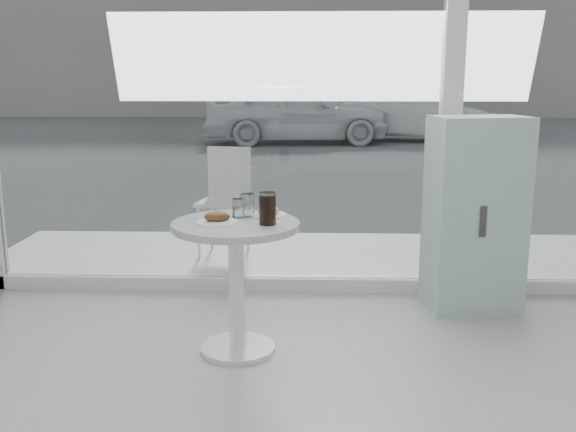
{
  "coord_description": "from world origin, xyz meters",
  "views": [
    {
      "loc": [
        -0.09,
        -1.59,
        1.56
      ],
      "look_at": [
        -0.2,
        1.7,
        0.85
      ],
      "focal_mm": 40.0,
      "sensor_mm": 36.0,
      "label": 1
    }
  ],
  "objects_px": {
    "mint_cabinet": "(475,215)",
    "water_tumbler_a": "(238,209)",
    "plate_donut": "(269,213)",
    "water_tumbler_b": "(247,206)",
    "patio_chair": "(226,193)",
    "car_white": "(296,112)",
    "car_silver": "(412,115)",
    "main_table": "(236,260)",
    "plate_fritter": "(218,219)",
    "cola_glass": "(268,209)"
  },
  "relations": [
    {
      "from": "patio_chair",
      "to": "water_tumbler_b",
      "type": "xyz_separation_m",
      "value": [
        0.37,
        -1.83,
        0.26
      ]
    },
    {
      "from": "water_tumbler_a",
      "to": "patio_chair",
      "type": "bearing_deg",
      "value": 99.58
    },
    {
      "from": "patio_chair",
      "to": "water_tumbler_b",
      "type": "bearing_deg",
      "value": -67.57
    },
    {
      "from": "mint_cabinet",
      "to": "car_silver",
      "type": "bearing_deg",
      "value": 74.92
    },
    {
      "from": "main_table",
      "to": "mint_cabinet",
      "type": "height_order",
      "value": "mint_cabinet"
    },
    {
      "from": "main_table",
      "to": "car_white",
      "type": "relative_size",
      "value": 0.18
    },
    {
      "from": "car_white",
      "to": "main_table",
      "type": "bearing_deg",
      "value": 174.22
    },
    {
      "from": "car_white",
      "to": "water_tumbler_b",
      "type": "bearing_deg",
      "value": 174.46
    },
    {
      "from": "plate_donut",
      "to": "cola_glass",
      "type": "distance_m",
      "value": 0.23
    },
    {
      "from": "mint_cabinet",
      "to": "plate_donut",
      "type": "bearing_deg",
      "value": -163.99
    },
    {
      "from": "mint_cabinet",
      "to": "plate_donut",
      "type": "distance_m",
      "value": 1.49
    },
    {
      "from": "main_table",
      "to": "plate_fritter",
      "type": "relative_size",
      "value": 3.34
    },
    {
      "from": "mint_cabinet",
      "to": "car_white",
      "type": "distance_m",
      "value": 11.3
    },
    {
      "from": "mint_cabinet",
      "to": "car_white",
      "type": "relative_size",
      "value": 0.3
    },
    {
      "from": "mint_cabinet",
      "to": "water_tumbler_a",
      "type": "height_order",
      "value": "mint_cabinet"
    },
    {
      "from": "patio_chair",
      "to": "cola_glass",
      "type": "distance_m",
      "value": 2.12
    },
    {
      "from": "water_tumbler_b",
      "to": "water_tumbler_a",
      "type": "bearing_deg",
      "value": -145.31
    },
    {
      "from": "mint_cabinet",
      "to": "water_tumbler_a",
      "type": "relative_size",
      "value": 12.14
    },
    {
      "from": "car_silver",
      "to": "mint_cabinet",
      "type": "bearing_deg",
      "value": -176.24
    },
    {
      "from": "car_silver",
      "to": "water_tumbler_b",
      "type": "distance_m",
      "value": 12.83
    },
    {
      "from": "main_table",
      "to": "mint_cabinet",
      "type": "xyz_separation_m",
      "value": [
        1.53,
        0.77,
        0.11
      ]
    },
    {
      "from": "main_table",
      "to": "water_tumbler_a",
      "type": "xyz_separation_m",
      "value": [
        0.0,
        0.13,
        0.27
      ]
    },
    {
      "from": "main_table",
      "to": "patio_chair",
      "type": "distance_m",
      "value": 2.02
    },
    {
      "from": "car_white",
      "to": "water_tumbler_b",
      "type": "relative_size",
      "value": 33.2
    },
    {
      "from": "main_table",
      "to": "plate_donut",
      "type": "xyz_separation_m",
      "value": [
        0.17,
        0.16,
        0.24
      ]
    },
    {
      "from": "car_silver",
      "to": "cola_glass",
      "type": "relative_size",
      "value": 21.65
    },
    {
      "from": "water_tumbler_a",
      "to": "car_silver",
      "type": "bearing_deg",
      "value": 76.67
    },
    {
      "from": "car_white",
      "to": "car_silver",
      "type": "xyz_separation_m",
      "value": [
        2.87,
        0.67,
        -0.11
      ]
    },
    {
      "from": "mint_cabinet",
      "to": "water_tumbler_b",
      "type": "bearing_deg",
      "value": -165.69
    },
    {
      "from": "car_silver",
      "to": "plate_fritter",
      "type": "distance_m",
      "value": 13.05
    },
    {
      "from": "water_tumbler_a",
      "to": "main_table",
      "type": "bearing_deg",
      "value": -90.2
    },
    {
      "from": "mint_cabinet",
      "to": "plate_fritter",
      "type": "height_order",
      "value": "mint_cabinet"
    },
    {
      "from": "car_white",
      "to": "car_silver",
      "type": "distance_m",
      "value": 2.95
    },
    {
      "from": "water_tumbler_a",
      "to": "cola_glass",
      "type": "height_order",
      "value": "cola_glass"
    },
    {
      "from": "plate_fritter",
      "to": "water_tumbler_a",
      "type": "relative_size",
      "value": 2.13
    },
    {
      "from": "car_white",
      "to": "patio_chair",
      "type": "bearing_deg",
      "value": 172.33
    },
    {
      "from": "water_tumbler_b",
      "to": "cola_glass",
      "type": "xyz_separation_m",
      "value": [
        0.13,
        -0.21,
        0.03
      ]
    },
    {
      "from": "mint_cabinet",
      "to": "patio_chair",
      "type": "bearing_deg",
      "value": 138.31
    },
    {
      "from": "water_tumbler_b",
      "to": "patio_chair",
      "type": "bearing_deg",
      "value": 101.31
    },
    {
      "from": "water_tumbler_b",
      "to": "cola_glass",
      "type": "bearing_deg",
      "value": -58.29
    },
    {
      "from": "mint_cabinet",
      "to": "patio_chair",
      "type": "distance_m",
      "value": 2.21
    },
    {
      "from": "plate_donut",
      "to": "water_tumbler_b",
      "type": "relative_size",
      "value": 1.64
    },
    {
      "from": "car_silver",
      "to": "water_tumbler_b",
      "type": "xyz_separation_m",
      "value": [
        -2.92,
        -12.49,
        0.19
      ]
    },
    {
      "from": "water_tumbler_b",
      "to": "plate_donut",
      "type": "bearing_deg",
      "value": 1.6
    },
    {
      "from": "car_white",
      "to": "plate_fritter",
      "type": "relative_size",
      "value": 19.05
    },
    {
      "from": "plate_fritter",
      "to": "main_table",
      "type": "bearing_deg",
      "value": 20.97
    },
    {
      "from": "plate_donut",
      "to": "water_tumbler_b",
      "type": "xyz_separation_m",
      "value": [
        -0.12,
        -0.0,
        0.04
      ]
    },
    {
      "from": "mint_cabinet",
      "to": "cola_glass",
      "type": "relative_size",
      "value": 7.35
    },
    {
      "from": "patio_chair",
      "to": "plate_fritter",
      "type": "bearing_deg",
      "value": -72.71
    },
    {
      "from": "mint_cabinet",
      "to": "car_silver",
      "type": "xyz_separation_m",
      "value": [
        1.44,
        11.88,
        -0.02
      ]
    }
  ]
}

